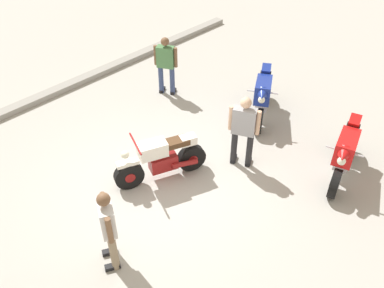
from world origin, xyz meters
name	(u,v)px	position (x,y,z in m)	size (l,w,h in m)	color
ground_plane	(163,184)	(0.00, 0.00, 0.00)	(40.00, 40.00, 0.00)	#ADAAA3
curb_edge	(44,96)	(0.00, 4.60, 0.07)	(14.00, 0.30, 0.15)	gray
motorcycle_red_sportbike	(345,152)	(2.77, -2.43, 0.59)	(1.92, 0.88, 1.14)	black
motorcycle_blue_sportbike	(263,95)	(3.34, 0.04, 0.59)	(1.76, 1.19, 1.14)	black
motorcycle_cream_vintage	(161,159)	(0.12, 0.15, 0.49)	(1.87, 0.99, 1.07)	black
person_in_gray_shirt	(244,128)	(1.59, -0.73, 0.95)	(0.47, 0.62, 1.67)	#262628
person_in_white_shirt	(108,226)	(-1.81, -0.77, 0.89)	(0.47, 0.59, 1.58)	gray
person_in_green_shirt	(166,63)	(2.45, 2.48, 0.89)	(0.47, 0.59, 1.59)	#384772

